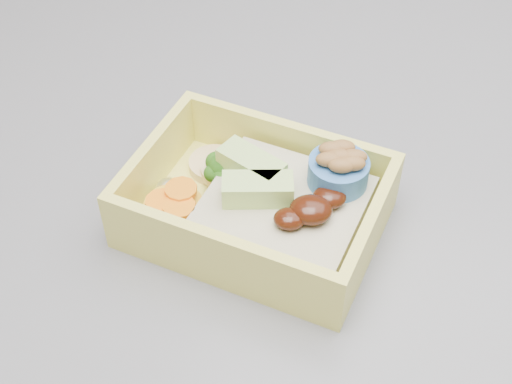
{
  "coord_description": "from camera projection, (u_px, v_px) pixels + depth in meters",
  "views": [
    {
      "loc": [
        0.16,
        -0.48,
        1.29
      ],
      "look_at": [
        0.15,
        -0.16,
        0.95
      ],
      "focal_mm": 50.0,
      "sensor_mm": 36.0,
      "label": 1
    }
  ],
  "objects": [
    {
      "name": "bento_box",
      "position": [
        264.0,
        204.0,
        0.47
      ],
      "size": [
        0.2,
        0.17,
        0.06
      ],
      "rotation": [
        0.0,
        0.0,
        -0.38
      ],
      "color": "#ECE561",
      "rests_on": "island"
    }
  ]
}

